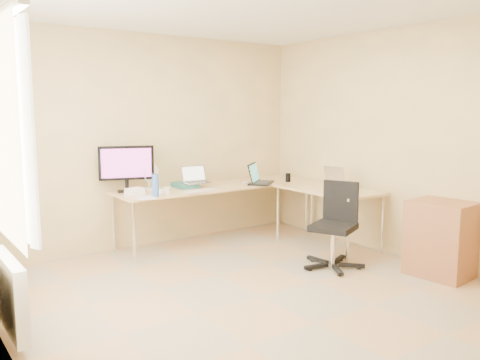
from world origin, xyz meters
TOP-DOWN VIEW (x-y plane):
  - floor at (0.00, 0.00)m, footprint 4.50×4.50m
  - ceiling at (0.00, 0.00)m, footprint 4.50×4.50m
  - wall_back at (0.00, 2.25)m, footprint 4.50×0.00m
  - wall_left at (-2.10, 0.00)m, footprint 0.00×4.50m
  - wall_right at (2.10, 0.00)m, footprint 0.00×4.50m
  - desk_main at (0.72, 1.85)m, footprint 2.65×0.70m
  - desk_return at (1.70, 0.85)m, footprint 0.70×1.30m
  - monitor at (-0.40, 2.05)m, footprint 0.67×0.40m
  - book_stack at (0.31, 1.94)m, footprint 0.26×0.35m
  - laptop_center at (0.42, 1.84)m, footprint 0.35×0.28m
  - laptop_black at (1.28, 1.64)m, footprint 0.53×0.51m
  - keyboard at (0.30, 1.55)m, footprint 0.41×0.16m
  - mouse at (1.09, 1.72)m, footprint 0.11×0.09m
  - mug at (-0.12, 1.57)m, footprint 0.10×0.10m
  - cd_stack at (-0.04, 1.86)m, footprint 0.16×0.16m
  - water_bottle at (-0.28, 1.55)m, footprint 0.08×0.08m
  - papers at (-0.40, 1.55)m, footprint 0.26×0.32m
  - white_box at (-0.40, 1.84)m, footprint 0.21×0.17m
  - desk_fan at (-0.12, 2.05)m, footprint 0.29×0.29m
  - black_cup at (1.66, 1.55)m, footprint 0.07×0.07m
  - laptop_return at (1.78, 0.74)m, footprint 0.38×0.32m
  - office_chair at (1.14, 0.22)m, footprint 0.73×0.73m
  - cabinet at (1.85, -0.60)m, footprint 0.53×0.64m
  - radiator at (-2.03, 0.40)m, footprint 0.09×0.80m

SIDE VIEW (x-z plane):
  - floor at x=0.00m, z-range 0.00..0.00m
  - radiator at x=-2.03m, z-range 0.07..0.62m
  - cabinet at x=1.85m, z-range -0.05..0.77m
  - desk_main at x=0.72m, z-range 0.00..0.73m
  - desk_return at x=1.70m, z-range 0.00..0.73m
  - office_chair at x=1.14m, z-range 0.04..0.96m
  - papers at x=-0.40m, z-range 0.73..0.74m
  - keyboard at x=0.30m, z-range 0.73..0.75m
  - cd_stack at x=-0.04m, z-range 0.73..0.76m
  - mouse at x=1.09m, z-range 0.73..0.77m
  - book_stack at x=0.31m, z-range 0.73..0.79m
  - white_box at x=-0.40m, z-range 0.73..0.80m
  - mug at x=-0.12m, z-range 0.73..0.82m
  - black_cup at x=1.66m, z-range 0.73..0.85m
  - laptop_return at x=1.78m, z-range 0.73..0.96m
  - water_bottle at x=-0.28m, z-range 0.73..0.98m
  - laptop_black at x=1.28m, z-range 0.73..1.00m
  - desk_fan at x=-0.12m, z-range 0.73..1.03m
  - laptop_center at x=0.42m, z-range 0.79..1.00m
  - monitor at x=-0.40m, z-range 0.73..1.27m
  - wall_back at x=0.00m, z-range -0.95..3.55m
  - wall_left at x=-2.10m, z-range -0.95..3.55m
  - wall_right at x=2.10m, z-range -0.95..3.55m
  - ceiling at x=0.00m, z-range 2.60..2.60m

